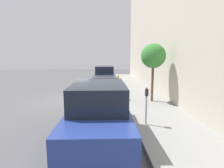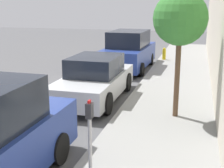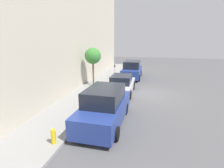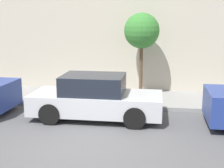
{
  "view_description": "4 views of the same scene",
  "coord_description": "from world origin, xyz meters",
  "px_view_note": "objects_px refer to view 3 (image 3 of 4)",
  "views": [
    {
      "loc": [
        2.31,
        -11.7,
        2.84
      ],
      "look_at": [
        2.8,
        0.29,
        1.0
      ],
      "focal_mm": 28.0,
      "sensor_mm": 36.0,
      "label": 1
    },
    {
      "loc": [
        5.73,
        -9.94,
        3.3
      ],
      "look_at": [
        3.34,
        -1.34,
        1.0
      ],
      "focal_mm": 50.0,
      "sensor_mm": 36.0,
      "label": 2
    },
    {
      "loc": [
        0.05,
        14.02,
        4.42
      ],
      "look_at": [
        2.9,
        1.12,
        1.0
      ],
      "focal_mm": 28.0,
      "sensor_mm": 36.0,
      "label": 3
    },
    {
      "loc": [
        -7.92,
        -1.93,
        3.45
      ],
      "look_at": [
        3.45,
        -0.24,
        1.0
      ],
      "focal_mm": 50.0,
      "sensor_mm": 36.0,
      "label": 4
    }
  ],
  "objects_px": {
    "parked_sedan_second": "(122,85)",
    "street_tree": "(93,56)",
    "fire_hydrant": "(53,136)",
    "parked_suv_third": "(105,107)",
    "parked_suv_nearest": "(132,70)",
    "parking_meter_near": "(115,70)"
  },
  "relations": [
    {
      "from": "parked_sedan_second",
      "to": "street_tree",
      "type": "xyz_separation_m",
      "value": [
        2.91,
        -1.39,
        2.18
      ]
    },
    {
      "from": "fire_hydrant",
      "to": "parked_suv_third",
      "type": "bearing_deg",
      "value": -121.63
    },
    {
      "from": "parked_suv_third",
      "to": "fire_hydrant",
      "type": "distance_m",
      "value": 2.99
    },
    {
      "from": "parking_meter_near",
      "to": "parked_suv_third",
      "type": "bearing_deg",
      "value": 98.77
    },
    {
      "from": "parked_suv_third",
      "to": "street_tree",
      "type": "distance_m",
      "value": 7.75
    },
    {
      "from": "parked_suv_nearest",
      "to": "fire_hydrant",
      "type": "xyz_separation_m",
      "value": [
        1.75,
        14.12,
        -0.44
      ]
    },
    {
      "from": "parked_suv_nearest",
      "to": "fire_hydrant",
      "type": "height_order",
      "value": "parked_suv_nearest"
    },
    {
      "from": "street_tree",
      "to": "fire_hydrant",
      "type": "relative_size",
      "value": 5.09
    },
    {
      "from": "parked_sedan_second",
      "to": "parked_suv_third",
      "type": "relative_size",
      "value": 0.93
    },
    {
      "from": "parked_suv_nearest",
      "to": "fire_hydrant",
      "type": "distance_m",
      "value": 14.24
    },
    {
      "from": "parked_sedan_second",
      "to": "street_tree",
      "type": "relative_size",
      "value": 1.28
    },
    {
      "from": "parking_meter_near",
      "to": "fire_hydrant",
      "type": "xyz_separation_m",
      "value": [
        -0.1,
        13.23,
        -0.58
      ]
    },
    {
      "from": "parked_sedan_second",
      "to": "parked_suv_third",
      "type": "distance_m",
      "value": 5.52
    },
    {
      "from": "street_tree",
      "to": "fire_hydrant",
      "type": "xyz_separation_m",
      "value": [
        -1.36,
        9.43,
        -2.41
      ]
    },
    {
      "from": "parked_sedan_second",
      "to": "parking_meter_near",
      "type": "xyz_separation_m",
      "value": [
        1.65,
        -5.19,
        0.35
      ]
    },
    {
      "from": "parking_meter_near",
      "to": "fire_hydrant",
      "type": "relative_size",
      "value": 2.19
    },
    {
      "from": "parked_suv_nearest",
      "to": "parked_suv_third",
      "type": "xyz_separation_m",
      "value": [
        0.2,
        11.6,
        0.0
      ]
    },
    {
      "from": "parked_sedan_second",
      "to": "parked_suv_third",
      "type": "height_order",
      "value": "parked_suv_third"
    },
    {
      "from": "parked_suv_third",
      "to": "parking_meter_near",
      "type": "bearing_deg",
      "value": -81.23
    },
    {
      "from": "parked_suv_nearest",
      "to": "parked_sedan_second",
      "type": "relative_size",
      "value": 1.07
    },
    {
      "from": "parked_sedan_second",
      "to": "street_tree",
      "type": "distance_m",
      "value": 3.89
    },
    {
      "from": "parking_meter_near",
      "to": "street_tree",
      "type": "distance_m",
      "value": 4.4
    }
  ]
}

